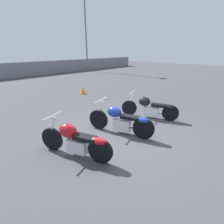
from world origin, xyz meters
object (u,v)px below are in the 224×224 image
light_pole_left (86,27)px  motorcycle_slot_1 (121,121)px  motorcycle_slot_0 (76,140)px  motorcycle_slot_2 (150,108)px  traffic_cone_near (83,90)px

light_pole_left → motorcycle_slot_1: bearing=-127.2°
motorcycle_slot_0 → motorcycle_slot_1: 1.69m
motorcycle_slot_0 → motorcycle_slot_2: (3.48, -0.03, -0.02)m
motorcycle_slot_2 → traffic_cone_near: bearing=62.1°
motorcycle_slot_0 → traffic_cone_near: bearing=31.4°
motorcycle_slot_1 → motorcycle_slot_2: size_ratio=1.02×
light_pole_left → motorcycle_slot_0: 19.14m
light_pole_left → motorcycle_slot_2: light_pole_left is taller
light_pole_left → traffic_cone_near: light_pole_left is taller
light_pole_left → motorcycle_slot_0: light_pole_left is taller
light_pole_left → motorcycle_slot_1: 18.13m
motorcycle_slot_1 → traffic_cone_near: bearing=48.4°
motorcycle_slot_2 → light_pole_left: bearing=38.6°
motorcycle_slot_0 → motorcycle_slot_1: (1.69, -0.04, 0.01)m
motorcycle_slot_2 → traffic_cone_near: size_ratio=5.27×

